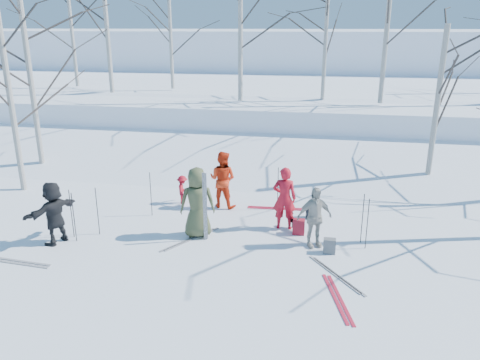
% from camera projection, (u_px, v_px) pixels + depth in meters
% --- Properties ---
extents(ground, '(120.00, 120.00, 0.00)m').
position_uv_depth(ground, '(230.00, 246.00, 12.00)').
color(ground, white).
rests_on(ground, ground).
extents(snow_ramp, '(70.00, 9.49, 4.12)m').
position_uv_depth(snow_ramp, '(265.00, 165.00, 18.49)').
color(snow_ramp, white).
rests_on(snow_ramp, ground).
extents(snow_plateau, '(70.00, 18.00, 2.20)m').
position_uv_depth(snow_plateau, '(286.00, 104.00, 27.57)').
color(snow_plateau, white).
rests_on(snow_plateau, ground).
extents(far_hill, '(90.00, 30.00, 6.00)m').
position_uv_depth(far_hill, '(304.00, 61.00, 46.88)').
color(far_hill, white).
rests_on(far_hill, ground).
extents(skier_olive_center, '(1.06, 0.83, 1.90)m').
position_uv_depth(skier_olive_center, '(197.00, 203.00, 12.30)').
color(skier_olive_center, '#3F462A').
rests_on(skier_olive_center, ground).
extents(skier_red_north, '(0.65, 0.43, 1.77)m').
position_uv_depth(skier_red_north, '(284.00, 198.00, 12.80)').
color(skier_red_north, '#B31020').
rests_on(skier_red_north, ground).
extents(skier_redor_behind, '(0.99, 0.85, 1.78)m').
position_uv_depth(skier_redor_behind, '(223.00, 179.00, 14.37)').
color(skier_redor_behind, red).
rests_on(skier_redor_behind, ground).
extents(skier_red_seated, '(0.47, 0.65, 0.91)m').
position_uv_depth(skier_red_seated, '(183.00, 190.00, 14.76)').
color(skier_red_seated, '#B31020').
rests_on(skier_red_seated, ground).
extents(skier_cream_east, '(1.01, 0.74, 1.59)m').
position_uv_depth(skier_cream_east, '(314.00, 217.00, 11.76)').
color(skier_cream_east, beige).
rests_on(skier_cream_east, ground).
extents(skier_grey_west, '(1.02, 1.61, 1.66)m').
position_uv_depth(skier_grey_west, '(54.00, 213.00, 11.95)').
color(skier_grey_west, black).
rests_on(skier_grey_west, ground).
extents(dog, '(0.55, 0.57, 0.46)m').
position_uv_depth(dog, '(295.00, 221.00, 12.95)').
color(dog, black).
rests_on(dog, ground).
extents(upright_ski_left, '(0.10, 0.16, 1.90)m').
position_uv_depth(upright_ski_left, '(204.00, 207.00, 12.00)').
color(upright_ski_left, silver).
rests_on(upright_ski_left, ground).
extents(upright_ski_right, '(0.12, 0.23, 1.89)m').
position_uv_depth(upright_ski_right, '(206.00, 207.00, 12.00)').
color(upright_ski_right, silver).
rests_on(upright_ski_right, ground).
extents(ski_pair_a, '(2.01, 2.09, 0.02)m').
position_uv_depth(ski_pair_a, '(336.00, 275.00, 10.59)').
color(ski_pair_a, silver).
rests_on(ski_pair_a, ground).
extents(ski_pair_b, '(0.51, 1.93, 0.02)m').
position_uv_depth(ski_pair_b, '(15.00, 262.00, 11.18)').
color(ski_pair_b, silver).
rests_on(ski_pair_b, ground).
extents(ski_pair_c, '(1.11, 2.00, 0.02)m').
position_uv_depth(ski_pair_c, '(338.00, 298.00, 9.67)').
color(ski_pair_c, '#B81A31').
rests_on(ski_pair_c, ground).
extents(ski_pair_d, '(1.92, 2.08, 0.02)m').
position_uv_depth(ski_pair_d, '(190.00, 239.00, 12.35)').
color(ski_pair_d, silver).
rests_on(ski_pair_d, ground).
extents(ski_pair_e, '(0.40, 1.92, 0.02)m').
position_uv_depth(ski_pair_e, '(278.00, 208.00, 14.45)').
color(ski_pair_e, '#B81A31').
rests_on(ski_pair_e, ground).
extents(ski_pole_a, '(0.02, 0.02, 1.34)m').
position_uv_depth(ski_pole_a, '(74.00, 217.00, 12.08)').
color(ski_pole_a, black).
rests_on(ski_pole_a, ground).
extents(ski_pole_b, '(0.02, 0.02, 1.34)m').
position_uv_depth(ski_pole_b, '(71.00, 214.00, 12.31)').
color(ski_pole_b, black).
rests_on(ski_pole_b, ground).
extents(ski_pole_c, '(0.02, 0.02, 1.34)m').
position_uv_depth(ski_pole_c, '(367.00, 224.00, 11.66)').
color(ski_pole_c, black).
rests_on(ski_pole_c, ground).
extents(ski_pole_d, '(0.02, 0.02, 1.34)m').
position_uv_depth(ski_pole_d, '(97.00, 211.00, 12.47)').
color(ski_pole_d, black).
rests_on(ski_pole_d, ground).
extents(ski_pole_e, '(0.02, 0.02, 1.34)m').
position_uv_depth(ski_pole_e, '(151.00, 194.00, 13.73)').
color(ski_pole_e, black).
rests_on(ski_pole_e, ground).
extents(ski_pole_f, '(0.02, 0.02, 1.34)m').
position_uv_depth(ski_pole_f, '(362.00, 219.00, 12.00)').
color(ski_pole_f, black).
rests_on(ski_pole_f, ground).
extents(ski_pole_g, '(0.02, 0.02, 1.34)m').
position_uv_depth(ski_pole_g, '(278.00, 189.00, 14.21)').
color(ski_pole_g, black).
rests_on(ski_pole_g, ground).
extents(backpack_red, '(0.32, 0.22, 0.42)m').
position_uv_depth(backpack_red, '(299.00, 227.00, 12.63)').
color(backpack_red, maroon).
rests_on(backpack_red, ground).
extents(backpack_grey, '(0.30, 0.20, 0.38)m').
position_uv_depth(backpack_grey, '(329.00, 246.00, 11.58)').
color(backpack_grey, '#54575B').
rests_on(backpack_grey, ground).
extents(backpack_dark, '(0.34, 0.24, 0.40)m').
position_uv_depth(backpack_dark, '(312.00, 212.00, 13.69)').
color(backpack_dark, black).
rests_on(backpack_dark, ground).
extents(birch_plateau_a, '(5.40, 5.40, 6.86)m').
position_uv_depth(birch_plateau_a, '(388.00, 19.00, 19.16)').
color(birch_plateau_a, silver).
rests_on(birch_plateau_a, snow_plateau).
extents(birch_plateau_b, '(5.07, 5.07, 6.39)m').
position_uv_depth(birch_plateau_b, '(240.00, 25.00, 19.86)').
color(birch_plateau_b, silver).
rests_on(birch_plateau_b, snow_plateau).
extents(birch_plateau_c, '(4.56, 4.56, 5.66)m').
position_uv_depth(birch_plateau_c, '(72.00, 33.00, 25.02)').
color(birch_plateau_c, silver).
rests_on(birch_plateau_c, snow_plateau).
extents(birch_plateau_d, '(4.01, 4.01, 4.87)m').
position_uv_depth(birch_plateau_d, '(171.00, 41.00, 24.14)').
color(birch_plateau_d, silver).
rests_on(birch_plateau_d, snow_plateau).
extents(birch_plateau_e, '(5.61, 5.61, 7.16)m').
position_uv_depth(birch_plateau_e, '(106.00, 17.00, 22.34)').
color(birch_plateau_e, silver).
rests_on(birch_plateau_e, snow_plateau).
extents(birch_plateau_g, '(4.07, 4.07, 4.95)m').
position_uv_depth(birch_plateau_g, '(325.00, 42.00, 20.65)').
color(birch_plateau_g, silver).
rests_on(birch_plateau_g, snow_plateau).
extents(birch_edge_a, '(4.99, 4.99, 6.27)m').
position_uv_depth(birch_edge_a, '(10.00, 98.00, 15.16)').
color(birch_edge_a, silver).
rests_on(birch_edge_a, ground).
extents(birch_edge_d, '(5.42, 5.42, 6.88)m').
position_uv_depth(birch_edge_d, '(31.00, 81.00, 17.18)').
color(birch_edge_d, silver).
rests_on(birch_edge_d, ground).
extents(birch_edge_e, '(4.42, 4.42, 5.45)m').
position_uv_depth(birch_edge_e, '(436.00, 110.00, 15.53)').
color(birch_edge_e, silver).
rests_on(birch_edge_e, ground).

